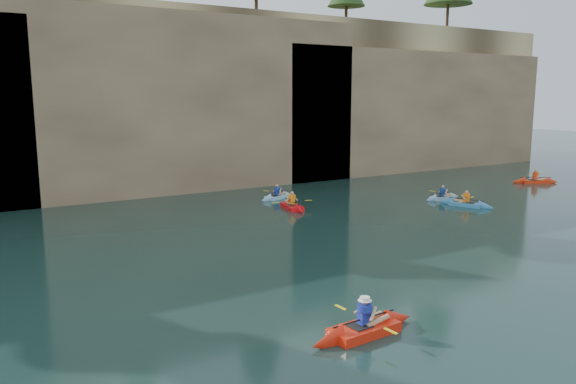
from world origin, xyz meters
TOP-DOWN VIEW (x-y plane):
  - ground at (0.00, 0.00)m, footprint 160.00×160.00m
  - cliff at (0.00, 30.00)m, footprint 70.00×16.00m
  - cliff_slab_center at (2.00, 22.60)m, footprint 24.00×2.40m
  - cliff_slab_east at (22.00, 22.60)m, footprint 26.00×2.40m
  - sea_cave_center at (-4.00, 21.95)m, footprint 3.50×1.00m
  - sea_cave_east at (10.00, 21.95)m, footprint 5.00×1.00m
  - main_kayaker at (-2.38, -0.46)m, footprint 3.41×2.29m
  - kayaker_ltblue_near at (13.54, 11.93)m, footprint 2.66×2.09m
  - kayaker_red_far at (4.55, 14.21)m, footprint 2.29×3.27m
  - kayaker_ltblue_mid at (5.36, 17.22)m, footprint 2.85×2.03m
  - kayaker_blue_east at (13.12, 9.79)m, footprint 2.08×3.13m
  - kayaker_extra_east at (23.63, 12.92)m, footprint 3.09×2.30m

SIDE VIEW (x-z plane):
  - ground at x=0.00m, z-range 0.00..0.00m
  - kayaker_ltblue_near at x=13.54m, z-range -0.39..0.65m
  - kayaker_ltblue_mid at x=5.36m, z-range -0.40..0.66m
  - kayaker_blue_east at x=13.12m, z-range -0.41..0.68m
  - kayaker_red_far at x=4.55m, z-range -0.44..0.73m
  - kayaker_extra_east at x=23.63m, z-range -0.46..0.75m
  - main_kayaker at x=-2.38m, z-range -0.46..0.79m
  - sea_cave_center at x=-4.00m, z-range 0.00..3.20m
  - sea_cave_east at x=10.00m, z-range 0.00..4.50m
  - cliff_slab_east at x=22.00m, z-range 0.00..9.84m
  - cliff_slab_center at x=2.00m, z-range 0.00..11.40m
  - cliff at x=0.00m, z-range 0.00..12.00m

